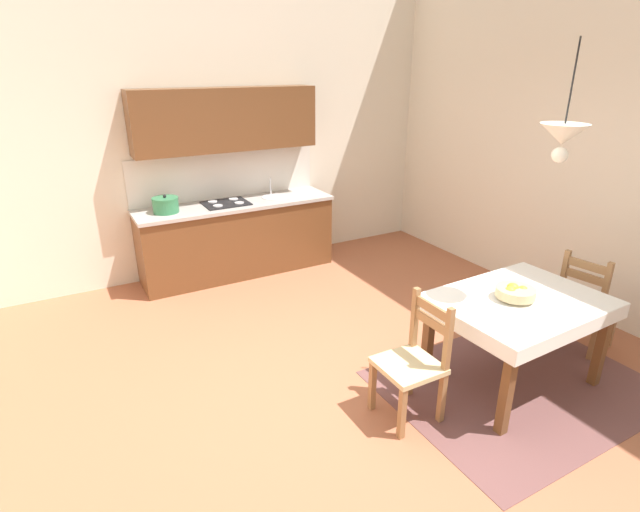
% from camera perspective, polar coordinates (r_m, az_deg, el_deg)
% --- Properties ---
extents(ground_plane, '(6.45, 6.58, 0.10)m').
position_cam_1_polar(ground_plane, '(4.16, 2.42, -15.73)').
color(ground_plane, '#A86042').
extents(wall_back, '(6.45, 0.12, 4.02)m').
position_cam_1_polar(wall_back, '(6.13, -12.93, 16.73)').
color(wall_back, silver).
rests_on(wall_back, ground_plane).
extents(wall_right, '(0.12, 6.58, 4.02)m').
position_cam_1_polar(wall_right, '(5.53, 31.12, 13.81)').
color(wall_right, silver).
rests_on(wall_right, ground_plane).
extents(area_rug, '(2.10, 1.60, 0.01)m').
position_cam_1_polar(area_rug, '(4.47, 21.80, -13.71)').
color(area_rug, brown).
rests_on(area_rug, ground_plane).
extents(kitchen_cabinetry, '(2.36, 0.63, 2.20)m').
position_cam_1_polar(kitchen_cabinetry, '(6.06, -9.89, 5.77)').
color(kitchen_cabinetry, brown).
rests_on(kitchen_cabinetry, ground_plane).
extents(dining_table, '(1.33, 1.02, 0.75)m').
position_cam_1_polar(dining_table, '(4.21, 21.92, -6.14)').
color(dining_table, brown).
rests_on(dining_table, ground_plane).
extents(dining_chair_window_side, '(0.48, 0.48, 0.93)m').
position_cam_1_polar(dining_chair_window_side, '(5.07, 28.34, -4.81)').
color(dining_chair_window_side, '#D1BC89').
rests_on(dining_chair_window_side, ground_plane).
extents(dining_chair_tv_side, '(0.42, 0.42, 0.93)m').
position_cam_1_polar(dining_chair_tv_side, '(3.71, 10.69, -11.99)').
color(dining_chair_tv_side, '#D1BC89').
rests_on(dining_chair_tv_side, ground_plane).
extents(fruit_bowl, '(0.30, 0.30, 0.12)m').
position_cam_1_polar(fruit_bowl, '(4.10, 21.58, -3.91)').
color(fruit_bowl, tan).
rests_on(fruit_bowl, dining_table).
extents(pendant_lamp, '(0.32, 0.32, 0.80)m').
position_cam_1_polar(pendant_lamp, '(3.82, 26.24, 12.34)').
color(pendant_lamp, black).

